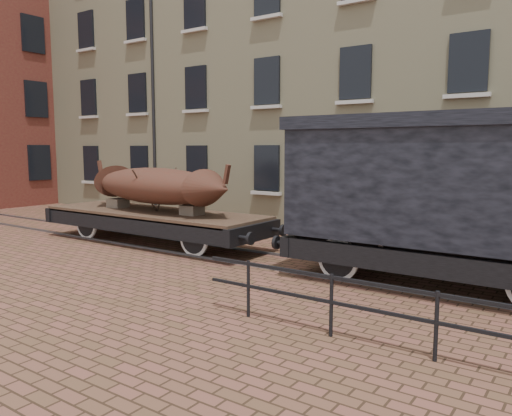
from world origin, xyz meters
The scene contains 6 objects.
ground centered at (0.00, 0.00, 0.00)m, with size 90.00×90.00×0.00m, color brown.
warehouse_cream centered at (3.00, 9.99, 7.00)m, with size 40.00×10.19×14.00m.
rail_track centered at (0.00, 0.00, 0.03)m, with size 30.00×1.52×0.06m.
flatcar_wagon centered at (-3.40, 0.00, 0.81)m, with size 8.62×2.34×1.30m.
iron_boat centered at (-3.25, 0.00, 1.81)m, with size 6.26×2.26×1.51m.
goods_van centered at (5.15, 0.00, 2.29)m, with size 7.06×2.57×3.65m.
Camera 1 is at (7.97, -10.64, 2.94)m, focal length 35.00 mm.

